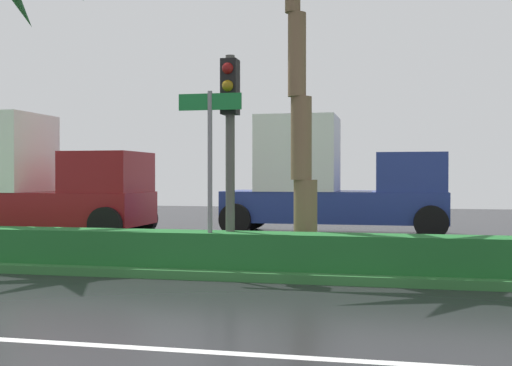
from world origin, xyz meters
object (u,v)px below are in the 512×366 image
(box_truck_lead, at_px, (33,182))
(traffic_signal_median_right, at_px, (230,121))
(street_name_sign, at_px, (210,154))
(box_truck_following, at_px, (331,181))

(box_truck_lead, bearing_deg, traffic_signal_median_right, -37.34)
(traffic_signal_median_right, xyz_separation_m, street_name_sign, (-0.26, -0.35, -0.59))
(traffic_signal_median_right, distance_m, street_name_sign, 0.73)
(traffic_signal_median_right, bearing_deg, street_name_sign, -126.65)
(traffic_signal_median_right, height_order, box_truck_following, traffic_signal_median_right)
(street_name_sign, height_order, box_truck_following, box_truck_following)
(traffic_signal_median_right, distance_m, box_truck_lead, 9.06)
(street_name_sign, bearing_deg, box_truck_lead, 139.91)
(traffic_signal_median_right, height_order, box_truck_lead, traffic_signal_median_right)
(box_truck_following, bearing_deg, box_truck_lead, -162.32)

